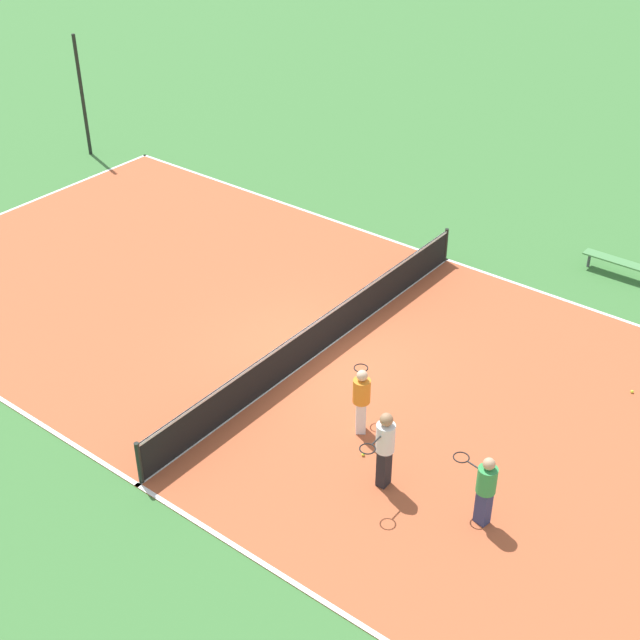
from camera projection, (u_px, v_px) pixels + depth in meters
name	position (u px, v px, depth m)	size (l,w,h in m)	color
ground_plane	(320.00, 352.00, 20.76)	(80.00, 80.00, 0.00)	#3D7538
court_surface	(320.00, 352.00, 20.75)	(11.42, 24.30, 0.02)	#B75633
tennis_net	(320.00, 334.00, 20.48)	(11.22, 0.10, 0.97)	black
bench	(618.00, 262.00, 23.59)	(0.36, 1.85, 0.45)	#4C8C4C
player_near_white	(385.00, 445.00, 16.48)	(0.94, 0.37, 1.70)	black
player_center_orange	(361.00, 397.00, 17.89)	(0.94, 0.83, 1.52)	white
player_far_green	(485.00, 486.00, 15.74)	(0.49, 0.98, 1.50)	navy
tennis_ball_right_alley	(363.00, 455.00, 17.67)	(0.07, 0.07, 0.07)	#CCE033
tennis_ball_far_baseline	(632.00, 392.00, 19.40)	(0.07, 0.07, 0.07)	#CCE033
fence_post_back_right	(82.00, 96.00, 29.81)	(0.12, 0.12, 4.11)	black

